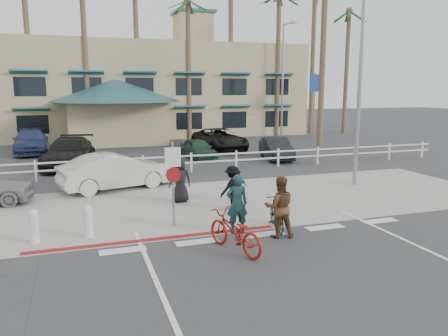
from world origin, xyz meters
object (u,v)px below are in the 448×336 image
object	(u,v)px
sign_post	(173,180)
car_white_sedan	(116,171)
bike_red	(234,232)
bike_black	(277,213)

from	to	relation	value
sign_post	car_white_sedan	size ratio (longest dim) A/B	0.63
bike_red	car_white_sedan	distance (m)	8.60
bike_red	bike_black	world-z (taller)	bike_red
bike_red	bike_black	size ratio (longest dim) A/B	1.24
bike_red	car_white_sedan	xyz separation A→B (m)	(-2.22, 8.31, 0.22)
sign_post	bike_red	world-z (taller)	sign_post
sign_post	bike_black	distance (m)	3.26
bike_black	sign_post	bearing A→B (deg)	-11.57
car_white_sedan	sign_post	bearing A→B (deg)	176.40
bike_red	bike_black	bearing A→B (deg)	-163.24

